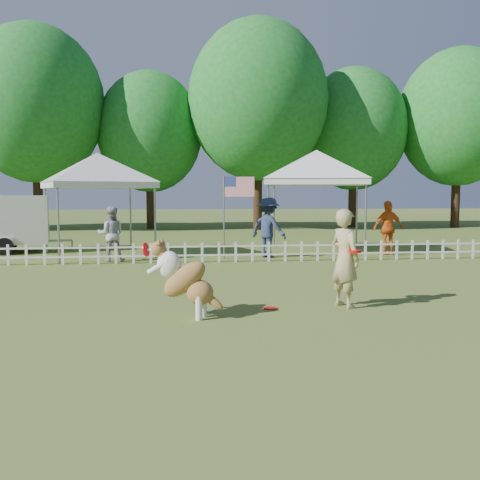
{
  "coord_description": "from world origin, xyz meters",
  "views": [
    {
      "loc": [
        -1.45,
        -8.7,
        2.04
      ],
      "look_at": [
        -0.2,
        2.0,
        1.1
      ],
      "focal_mm": 40.0,
      "sensor_mm": 36.0,
      "label": 1
    }
  ],
  "objects_px": {
    "canopy_tent_left": "(98,206)",
    "flag_pole": "(224,217)",
    "spectator_b": "(268,227)",
    "spectator_c": "(388,228)",
    "spectator_a": "(111,234)",
    "dog": "(186,279)",
    "handler": "(345,258)",
    "frisbee_on_turf": "(270,308)",
    "canopy_tent_right": "(316,203)"
  },
  "relations": [
    {
      "from": "dog",
      "to": "canopy_tent_left",
      "type": "bearing_deg",
      "value": 127.55
    },
    {
      "from": "handler",
      "to": "canopy_tent_left",
      "type": "distance_m",
      "value": 10.33
    },
    {
      "from": "handler",
      "to": "canopy_tent_right",
      "type": "distance_m",
      "value": 9.06
    },
    {
      "from": "frisbee_on_turf",
      "to": "canopy_tent_left",
      "type": "distance_m",
      "value": 9.79
    },
    {
      "from": "canopy_tent_left",
      "to": "flag_pole",
      "type": "height_order",
      "value": "canopy_tent_left"
    },
    {
      "from": "frisbee_on_turf",
      "to": "canopy_tent_right",
      "type": "bearing_deg",
      "value": 70.58
    },
    {
      "from": "handler",
      "to": "dog",
      "type": "bearing_deg",
      "value": 76.36
    },
    {
      "from": "dog",
      "to": "frisbee_on_turf",
      "type": "height_order",
      "value": "dog"
    },
    {
      "from": "handler",
      "to": "spectator_b",
      "type": "bearing_deg",
      "value": -23.0
    },
    {
      "from": "canopy_tent_left",
      "to": "spectator_c",
      "type": "distance_m",
      "value": 9.59
    },
    {
      "from": "spectator_b",
      "to": "spectator_c",
      "type": "bearing_deg",
      "value": -132.64
    },
    {
      "from": "handler",
      "to": "flag_pole",
      "type": "bearing_deg",
      "value": -11.7
    },
    {
      "from": "dog",
      "to": "spectator_c",
      "type": "height_order",
      "value": "spectator_c"
    },
    {
      "from": "canopy_tent_right",
      "to": "spectator_c",
      "type": "distance_m",
      "value": 2.57
    },
    {
      "from": "dog",
      "to": "spectator_c",
      "type": "distance_m",
      "value": 10.75
    },
    {
      "from": "spectator_a",
      "to": "spectator_c",
      "type": "height_order",
      "value": "spectator_c"
    },
    {
      "from": "canopy_tent_right",
      "to": "flag_pole",
      "type": "distance_m",
      "value": 3.73
    },
    {
      "from": "flag_pole",
      "to": "spectator_b",
      "type": "relative_size",
      "value": 1.36
    },
    {
      "from": "spectator_c",
      "to": "canopy_tent_right",
      "type": "bearing_deg",
      "value": -33.84
    },
    {
      "from": "canopy_tent_left",
      "to": "handler",
      "type": "bearing_deg",
      "value": -77.31
    },
    {
      "from": "canopy_tent_left",
      "to": "spectator_a",
      "type": "height_order",
      "value": "canopy_tent_left"
    },
    {
      "from": "handler",
      "to": "spectator_b",
      "type": "height_order",
      "value": "spectator_b"
    },
    {
      "from": "dog",
      "to": "spectator_a",
      "type": "xyz_separation_m",
      "value": [
        -2.11,
        7.6,
        0.19
      ]
    },
    {
      "from": "spectator_a",
      "to": "canopy_tent_left",
      "type": "bearing_deg",
      "value": -73.35
    },
    {
      "from": "dog",
      "to": "handler",
      "type": "bearing_deg",
      "value": 31.36
    },
    {
      "from": "flag_pole",
      "to": "frisbee_on_turf",
      "type": "bearing_deg",
      "value": -76.36
    },
    {
      "from": "dog",
      "to": "spectator_c",
      "type": "relative_size",
      "value": 0.71
    },
    {
      "from": "frisbee_on_turf",
      "to": "spectator_b",
      "type": "height_order",
      "value": "spectator_b"
    },
    {
      "from": "frisbee_on_turf",
      "to": "spectator_a",
      "type": "distance_m",
      "value": 8.01
    },
    {
      "from": "handler",
      "to": "flag_pole",
      "type": "height_order",
      "value": "flag_pole"
    },
    {
      "from": "frisbee_on_turf",
      "to": "spectator_b",
      "type": "bearing_deg",
      "value": 80.64
    },
    {
      "from": "flag_pole",
      "to": "spectator_b",
      "type": "bearing_deg",
      "value": 24.05
    },
    {
      "from": "frisbee_on_turf",
      "to": "spectator_c",
      "type": "xyz_separation_m",
      "value": [
        5.32,
        7.81,
        0.89
      ]
    },
    {
      "from": "canopy_tent_left",
      "to": "spectator_c",
      "type": "xyz_separation_m",
      "value": [
        9.52,
        -0.88,
        -0.74
      ]
    },
    {
      "from": "canopy_tent_left",
      "to": "frisbee_on_turf",
      "type": "bearing_deg",
      "value": -84.18
    },
    {
      "from": "spectator_a",
      "to": "spectator_b",
      "type": "distance_m",
      "value": 4.88
    },
    {
      "from": "handler",
      "to": "frisbee_on_turf",
      "type": "distance_m",
      "value": 1.61
    },
    {
      "from": "flag_pole",
      "to": "spectator_c",
      "type": "relative_size",
      "value": 1.45
    },
    {
      "from": "canopy_tent_right",
      "to": "dog",
      "type": "bearing_deg",
      "value": -102.46
    },
    {
      "from": "flag_pole",
      "to": "dog",
      "type": "bearing_deg",
      "value": -87.46
    },
    {
      "from": "frisbee_on_turf",
      "to": "flag_pole",
      "type": "bearing_deg",
      "value": 91.57
    },
    {
      "from": "frisbee_on_turf",
      "to": "canopy_tent_left",
      "type": "height_order",
      "value": "canopy_tent_left"
    },
    {
      "from": "frisbee_on_turf",
      "to": "canopy_tent_left",
      "type": "bearing_deg",
      "value": 115.79
    },
    {
      "from": "dog",
      "to": "flag_pole",
      "type": "relative_size",
      "value": 0.49
    },
    {
      "from": "handler",
      "to": "spectator_a",
      "type": "relative_size",
      "value": 1.07
    },
    {
      "from": "canopy_tent_right",
      "to": "spectator_b",
      "type": "height_order",
      "value": "canopy_tent_right"
    },
    {
      "from": "handler",
      "to": "spectator_c",
      "type": "distance_m",
      "value": 8.74
    },
    {
      "from": "canopy_tent_right",
      "to": "spectator_c",
      "type": "xyz_separation_m",
      "value": [
        2.19,
        -1.06,
        -0.83
      ]
    },
    {
      "from": "dog",
      "to": "spectator_b",
      "type": "xyz_separation_m",
      "value": [
        2.74,
        8.04,
        0.32
      ]
    },
    {
      "from": "handler",
      "to": "spectator_c",
      "type": "bearing_deg",
      "value": -50.85
    }
  ]
}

